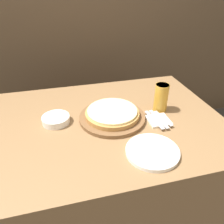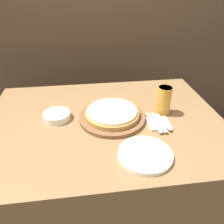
{
  "view_description": "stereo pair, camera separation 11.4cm",
  "coord_description": "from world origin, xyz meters",
  "views": [
    {
      "loc": [
        -0.2,
        -0.94,
        1.42
      ],
      "look_at": [
        0.04,
        0.0,
        0.81
      ],
      "focal_mm": 35.0,
      "sensor_mm": 36.0,
      "label": 1
    },
    {
      "loc": [
        -0.09,
        -0.96,
        1.42
      ],
      "look_at": [
        0.04,
        0.0,
        0.81
      ],
      "focal_mm": 35.0,
      "sensor_mm": 36.0,
      "label": 2
    }
  ],
  "objects": [
    {
      "name": "spoon",
      "position": [
        0.3,
        -0.08,
        0.78
      ],
      "size": [
        0.04,
        0.15,
        0.0
      ],
      "color": "silver",
      "rests_on": "napkin_stack"
    },
    {
      "name": "napkin_stack",
      "position": [
        0.27,
        -0.08,
        0.78
      ],
      "size": [
        0.11,
        0.11,
        0.01
      ],
      "color": "silver",
      "rests_on": "dining_table"
    },
    {
      "name": "ground_plane",
      "position": [
        0.0,
        0.0,
        0.0
      ],
      "size": [
        12.0,
        12.0,
        0.0
      ],
      "primitive_type": "plane",
      "color": "#38332D"
    },
    {
      "name": "dinner_knife",
      "position": [
        0.27,
        -0.08,
        0.78
      ],
      "size": [
        0.04,
        0.18,
        0.0
      ],
      "color": "silver",
      "rests_on": "napkin_stack"
    },
    {
      "name": "side_bowl",
      "position": [
        -0.25,
        0.04,
        0.79
      ],
      "size": [
        0.14,
        0.14,
        0.04
      ],
      "color": "white",
      "rests_on": "dining_table"
    },
    {
      "name": "dining_table",
      "position": [
        0.0,
        0.0,
        0.39
      ],
      "size": [
        1.26,
        0.92,
        0.77
      ],
      "color": "olive",
      "rests_on": "ground_plane"
    },
    {
      "name": "pizza_on_board",
      "position": [
        0.04,
        0.0,
        0.79
      ],
      "size": [
        0.35,
        0.35,
        0.06
      ],
      "color": "brown",
      "rests_on": "dining_table"
    },
    {
      "name": "beer_glass",
      "position": [
        0.33,
        0.02,
        0.86
      ],
      "size": [
        0.08,
        0.08,
        0.16
      ],
      "color": "gold",
      "rests_on": "dining_table"
    },
    {
      "name": "dinner_plate",
      "position": [
        0.14,
        -0.3,
        0.78
      ],
      "size": [
        0.23,
        0.23,
        0.02
      ],
      "color": "white",
      "rests_on": "dining_table"
    },
    {
      "name": "fork",
      "position": [
        0.25,
        -0.08,
        0.78
      ],
      "size": [
        0.04,
        0.18,
        0.0
      ],
      "color": "silver",
      "rests_on": "napkin_stack"
    }
  ]
}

